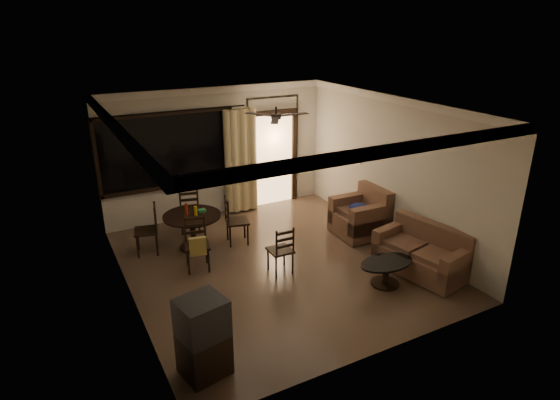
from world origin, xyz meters
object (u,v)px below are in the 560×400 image
dining_table (192,222)px  armchair (362,216)px  dining_chair_north (190,218)px  tv_cabinet (203,337)px  dining_chair_east (237,229)px  side_chair (281,259)px  sofa (423,254)px  coffee_table (386,269)px  dining_chair_south (198,253)px  dining_chair_west (148,239)px

dining_table → armchair: (3.21, -1.00, -0.15)m
dining_chair_north → tv_cabinet: size_ratio=0.92×
tv_cabinet → dining_chair_east: bearing=49.1°
side_chair → sofa: bearing=154.3°
armchair → side_chair: size_ratio=1.10×
sofa → coffee_table: 0.85m
sofa → dining_chair_east: bearing=122.6°
side_chair → tv_cabinet: bearing=42.4°
side_chair → dining_table: bearing=-56.3°
dining_chair_east → tv_cabinet: bearing=163.9°
dining_chair_east → armchair: bearing=-95.5°
dining_chair_east → sofa: (2.39, -2.52, 0.04)m
dining_chair_east → coffee_table: bearing=-135.9°
dining_table → sofa: size_ratio=0.66×
dining_chair_east → armchair: size_ratio=0.98×
dining_chair_south → coffee_table: bearing=-23.9°
dining_table → dining_chair_south: size_ratio=1.14×
armchair → dining_chair_south: bearing=179.0°
dining_chair_south → side_chair: 1.44m
dining_chair_west → tv_cabinet: size_ratio=0.92×
tv_cabinet → sofa: size_ratio=0.63×
dining_table → side_chair: size_ratio=1.23×
dining_chair_north → tv_cabinet: tv_cabinet is taller
dining_chair_east → side_chair: 1.43m
dining_chair_east → tv_cabinet: 3.62m
dining_chair_south → dining_chair_west: bearing=134.3°
dining_chair_north → coffee_table: dining_chair_north is taller
coffee_table → side_chair: 1.77m
armchair → dining_chair_east: bearing=163.1°
dining_chair_west → dining_chair_east: (1.63, -0.38, 0.00)m
dining_chair_east → dining_chair_north: size_ratio=1.00×
dining_chair_east → dining_chair_south: bearing=135.7°
dining_chair_north → coffee_table: (2.18, -3.52, -0.00)m
dining_chair_south → coffee_table: dining_chair_south is taller
tv_cabinet → side_chair: bearing=29.6°
side_chair → coffee_table: bearing=140.2°
dining_chair_north → tv_cabinet: 4.26m
dining_chair_east → dining_chair_north: (-0.64, 0.96, 0.00)m
dining_chair_north → armchair: (3.03, -1.76, 0.11)m
dining_chair_south → dining_chair_north: (0.37, 1.60, -0.02)m
dining_table → sofa: dining_table is taller
armchair → coffee_table: bearing=-114.0°
dining_chair_north → dining_chair_east: bearing=136.8°
dining_table → armchair: 3.36m
dining_table → dining_chair_north: 0.83m
dining_chair_west → tv_cabinet: 3.54m
dining_chair_west → side_chair: (1.84, -1.79, -0.02)m
dining_chair_west → sofa: bearing=67.3°
dining_chair_south → dining_chair_north: 1.64m
dining_chair_north → sofa: (3.03, -3.47, 0.04)m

